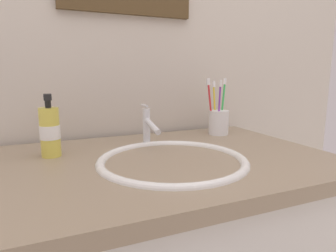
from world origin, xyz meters
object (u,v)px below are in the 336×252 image
object	(u,v)px
toothbrush_cup	(219,123)
toothbrush_red	(210,103)
faucet	(148,126)
toothbrush_green	(223,102)
toothbrush_purple	(219,104)
toothbrush_yellow	(214,103)
soap_dispenser	(50,131)

from	to	relation	value
toothbrush_cup	toothbrush_red	xyz separation A→B (m)	(-0.03, 0.01, 0.08)
faucet	toothbrush_green	world-z (taller)	toothbrush_green
toothbrush_cup	toothbrush_purple	world-z (taller)	toothbrush_purple
toothbrush_yellow	soap_dispenser	size ratio (longest dim) A/B	1.12
toothbrush_red	soap_dispenser	distance (m)	0.57
faucet	toothbrush_purple	world-z (taller)	toothbrush_purple
toothbrush_yellow	soap_dispenser	bearing A→B (deg)	-170.14
toothbrush_cup	toothbrush_green	distance (m)	0.08
faucet	toothbrush_purple	xyz separation A→B (m)	(0.29, 0.04, 0.05)
toothbrush_green	faucet	bearing A→B (deg)	-166.58
soap_dispenser	toothbrush_yellow	bearing A→B (deg)	9.86
faucet	toothbrush_red	world-z (taller)	toothbrush_red
toothbrush_cup	toothbrush_red	world-z (taller)	toothbrush_red
toothbrush_green	toothbrush_yellow	xyz separation A→B (m)	(-0.03, 0.01, -0.00)
toothbrush_green	soap_dispenser	world-z (taller)	toothbrush_green
toothbrush_purple	toothbrush_yellow	bearing A→B (deg)	79.37
soap_dispenser	toothbrush_purple	bearing A→B (deg)	5.45
toothbrush_yellow	soap_dispenser	xyz separation A→B (m)	(-0.60, -0.10, -0.04)
faucet	toothbrush_green	bearing A→B (deg)	13.42
toothbrush_yellow	toothbrush_red	xyz separation A→B (m)	(-0.03, -0.02, 0.01)
toothbrush_purple	toothbrush_red	size ratio (longest dim) A/B	0.97
faucet	soap_dispenser	xyz separation A→B (m)	(-0.29, -0.01, 0.01)
toothbrush_red	toothbrush_purple	bearing A→B (deg)	-46.42
faucet	toothbrush_yellow	bearing A→B (deg)	16.51
faucet	soap_dispenser	distance (m)	0.29
toothbrush_green	toothbrush_red	distance (m)	0.07
toothbrush_cup	toothbrush_yellow	bearing A→B (deg)	90.92
faucet	toothbrush_green	size ratio (longest dim) A/B	0.72
toothbrush_green	toothbrush_yellow	bearing A→B (deg)	162.72
toothbrush_cup	toothbrush_purple	distance (m)	0.08
toothbrush_cup	soap_dispenser	xyz separation A→B (m)	(-0.60, -0.07, 0.03)
toothbrush_purple	toothbrush_red	distance (m)	0.04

